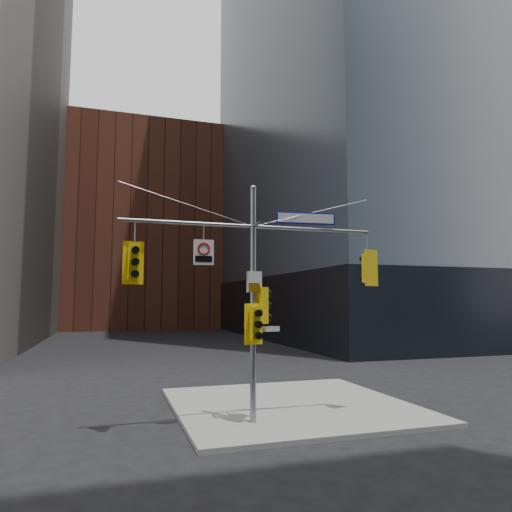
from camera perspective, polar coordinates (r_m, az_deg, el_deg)
ground at (r=12.54m, az=2.56°, el=-22.86°), size 160.00×160.00×0.00m
sidewalk_corner at (r=16.83m, az=4.34°, el=-18.11°), size 8.00×8.00×0.15m
podium_ne at (r=53.87m, az=19.08°, el=-6.08°), size 36.40×36.40×6.00m
brick_midrise at (r=70.13m, az=-14.09°, el=2.98°), size 26.00×20.00×28.00m
signal_assembly at (r=13.88m, az=-0.36°, el=-2.74°), size 8.00×0.80×7.30m
traffic_light_west_arm at (r=13.31m, az=-14.99°, el=-0.77°), size 0.59×0.50×1.23m
traffic_light_east_arm at (r=15.56m, az=13.78°, el=-1.47°), size 0.56×0.53×1.20m
traffic_light_pole_side at (r=13.98m, az=0.89°, el=-6.18°), size 0.48×0.41×1.10m
traffic_light_pole_front at (r=13.63m, az=-0.03°, el=-8.51°), size 0.58×0.50×1.22m
street_sign_blade at (r=14.73m, az=6.25°, el=4.70°), size 1.96×0.27×0.38m
regulatory_sign_arm at (r=13.55m, az=-6.56°, el=0.58°), size 0.60×0.08×0.75m
regulatory_sign_pole at (r=13.77m, az=-0.22°, el=-3.33°), size 0.49×0.07×0.64m
street_blade_ew at (r=14.04m, az=1.40°, el=-9.11°), size 0.81×0.04×0.16m
street_blade_ns at (r=14.32m, az=-0.91°, el=-8.76°), size 0.10×0.75×0.15m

